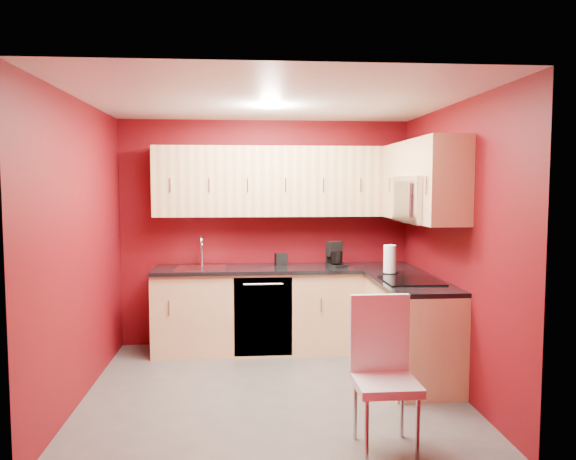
{
  "coord_description": "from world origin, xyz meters",
  "views": [
    {
      "loc": [
        -0.25,
        -4.77,
        1.8
      ],
      "look_at": [
        0.18,
        0.55,
        1.36
      ],
      "focal_mm": 35.0,
      "sensor_mm": 36.0,
      "label": 1
    }
  ],
  "objects": [
    {
      "name": "upper_cabinets_back",
      "position": [
        0.2,
        1.32,
        1.83
      ],
      "size": [
        2.8,
        0.35,
        0.75
      ],
      "primitive_type": "cube",
      "color": "#E0C57F",
      "rests_on": "wall_back"
    },
    {
      "name": "wall_front",
      "position": [
        0.0,
        -1.5,
        1.25
      ],
      "size": [
        3.2,
        0.0,
        3.2
      ],
      "primitive_type": "plane",
      "rotation": [
        -1.57,
        0.0,
        0.0
      ],
      "color": "#5F090C",
      "rests_on": "floor"
    },
    {
      "name": "countertop_back",
      "position": [
        0.2,
        1.19,
        0.89
      ],
      "size": [
        2.8,
        0.63,
        0.04
      ],
      "primitive_type": "cube",
      "color": "black",
      "rests_on": "base_cabinets_back"
    },
    {
      "name": "coffee_maker",
      "position": [
        0.75,
        1.15,
        1.04
      ],
      "size": [
        0.23,
        0.26,
        0.27
      ],
      "primitive_type": null,
      "rotation": [
        0.0,
        0.0,
        0.4
      ],
      "color": "black",
      "rests_on": "countertop_back"
    },
    {
      "name": "downlight",
      "position": [
        0.0,
        0.3,
        2.48
      ],
      "size": [
        0.2,
        0.2,
        0.01
      ],
      "primitive_type": "cylinder",
      "color": "white",
      "rests_on": "ceiling"
    },
    {
      "name": "napkin_holder",
      "position": [
        0.16,
        1.3,
        0.98
      ],
      "size": [
        0.14,
        0.14,
        0.13
      ],
      "primitive_type": null,
      "rotation": [
        0.0,
        0.0,
        0.12
      ],
      "color": "black",
      "rests_on": "countertop_back"
    },
    {
      "name": "floor",
      "position": [
        0.0,
        0.0,
        0.0
      ],
      "size": [
        3.2,
        3.2,
        0.0
      ],
      "primitive_type": "plane",
      "color": "#54514E",
      "rests_on": "ground"
    },
    {
      "name": "cooktop",
      "position": [
        1.28,
        0.2,
        0.92
      ],
      "size": [
        0.5,
        0.55,
        0.01
      ],
      "primitive_type": "cube",
      "color": "black",
      "rests_on": "countertop_right"
    },
    {
      "name": "sink",
      "position": [
        -0.7,
        1.2,
        0.94
      ],
      "size": [
        0.52,
        0.42,
        0.35
      ],
      "color": "silver",
      "rests_on": "countertop_back"
    },
    {
      "name": "microwave",
      "position": [
        1.39,
        0.2,
        1.66
      ],
      "size": [
        0.42,
        0.76,
        0.42
      ],
      "color": "silver",
      "rests_on": "upper_cabinets_right"
    },
    {
      "name": "upper_cabinets_right",
      "position": [
        1.42,
        0.44,
        1.89
      ],
      "size": [
        0.35,
        1.55,
        0.75
      ],
      "color": "#E0C57F",
      "rests_on": "wall_right"
    },
    {
      "name": "wall_back",
      "position": [
        0.0,
        1.5,
        1.25
      ],
      "size": [
        3.2,
        0.0,
        3.2
      ],
      "primitive_type": "plane",
      "rotation": [
        1.57,
        0.0,
        0.0
      ],
      "color": "#5F090C",
      "rests_on": "floor"
    },
    {
      "name": "paper_towel",
      "position": [
        1.2,
        0.66,
        1.05
      ],
      "size": [
        0.21,
        0.21,
        0.28
      ],
      "primitive_type": null,
      "rotation": [
        0.0,
        0.0,
        0.34
      ],
      "color": "white",
      "rests_on": "countertop_right"
    },
    {
      "name": "wall_left",
      "position": [
        -1.6,
        0.0,
        1.25
      ],
      "size": [
        0.0,
        3.0,
        3.0
      ],
      "primitive_type": "plane",
      "rotation": [
        1.57,
        0.0,
        1.57
      ],
      "color": "#5F090C",
      "rests_on": "floor"
    },
    {
      "name": "ceiling",
      "position": [
        0.0,
        0.0,
        2.5
      ],
      "size": [
        3.2,
        3.2,
        0.0
      ],
      "primitive_type": "plane",
      "rotation": [
        3.14,
        0.0,
        0.0
      ],
      "color": "white",
      "rests_on": "wall_back"
    },
    {
      "name": "dishwasher_front",
      "position": [
        -0.05,
        0.91,
        0.43
      ],
      "size": [
        0.6,
        0.02,
        0.82
      ],
      "primitive_type": "cube",
      "color": "black",
      "rests_on": "base_cabinets_back"
    },
    {
      "name": "wall_right",
      "position": [
        1.6,
        0.0,
        1.25
      ],
      "size": [
        0.0,
        3.0,
        3.0
      ],
      "primitive_type": "plane",
      "rotation": [
        1.57,
        0.0,
        -1.57
      ],
      "color": "#5F090C",
      "rests_on": "floor"
    },
    {
      "name": "dining_chair",
      "position": [
        0.7,
        -1.16,
        0.51
      ],
      "size": [
        0.42,
        0.44,
        1.03
      ],
      "primitive_type": null,
      "rotation": [
        0.0,
        0.0,
        0.01
      ],
      "color": "silver",
      "rests_on": "floor"
    },
    {
      "name": "countertop_right",
      "position": [
        1.29,
        0.23,
        0.89
      ],
      "size": [
        0.63,
        1.27,
        0.04
      ],
      "primitive_type": "cube",
      "color": "black",
      "rests_on": "base_cabinets_right"
    },
    {
      "name": "base_cabinets_right",
      "position": [
        1.3,
        0.25,
        0.43
      ],
      "size": [
        0.6,
        1.3,
        0.87
      ],
      "primitive_type": "cube",
      "color": "#E5C182",
      "rests_on": "floor"
    },
    {
      "name": "base_cabinets_back",
      "position": [
        0.2,
        1.2,
        0.43
      ],
      "size": [
        2.8,
        0.6,
        0.87
      ],
      "primitive_type": "cube",
      "color": "#E5C182",
      "rests_on": "floor"
    }
  ]
}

